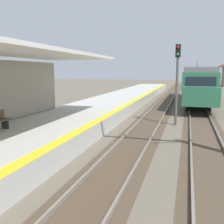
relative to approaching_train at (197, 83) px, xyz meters
name	(u,v)px	position (x,y,z in m)	size (l,w,h in m)	color
station_platform	(69,123)	(-7.80, -16.49, -1.73)	(5.00, 80.00, 0.91)	#B7B5AD
track_pair_nearest_platform	(151,121)	(-3.40, -12.49, -2.13)	(2.34, 120.00, 0.16)	#4C3D2D
track_pair_middle	(201,124)	(0.00, -12.49, -2.13)	(2.34, 120.00, 0.16)	#4C3D2D
approaching_train	(197,83)	(0.00, 0.00, 0.00)	(2.93, 19.60, 4.76)	#286647
rail_signal_post	(177,76)	(-1.67, -13.25, 1.02)	(0.32, 0.34, 5.20)	#4C4C4C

